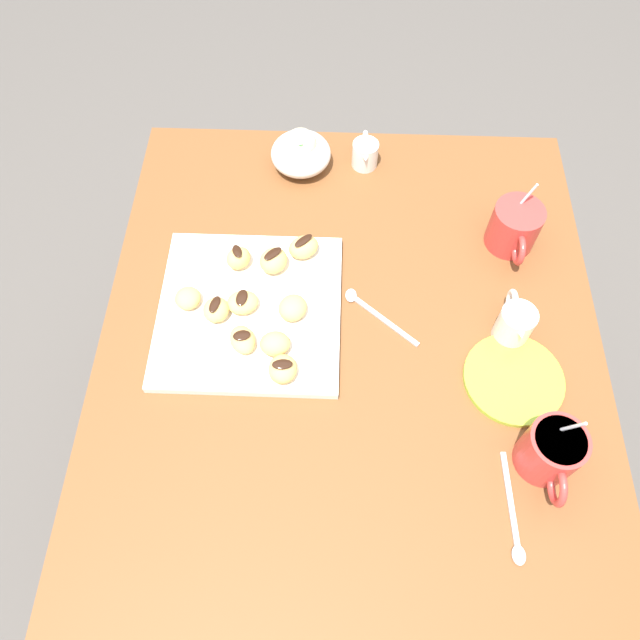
{
  "coord_description": "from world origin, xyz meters",
  "views": [
    {
      "loc": [
        0.5,
        -0.03,
        1.66
      ],
      "look_at": [
        -0.01,
        -0.05,
        0.76
      ],
      "focal_mm": 34.01,
      "sensor_mm": 36.0,
      "label": 1
    }
  ],
  "objects_px": {
    "beignet_8": "(216,310)",
    "beignet_1": "(304,247)",
    "pastry_plate_square": "(250,310)",
    "chocolate_sauce_pitcher": "(365,153)",
    "beignet_3": "(188,298)",
    "coffee_mug_red_left": "(515,226)",
    "ice_cream_bowl": "(301,152)",
    "beignet_7": "(275,344)",
    "beignet_9": "(238,258)",
    "saucer_lime_left": "(513,379)",
    "beignet_0": "(283,369)",
    "beignet_5": "(243,302)",
    "beignet_2": "(293,308)",
    "dining_table": "(347,368)",
    "coffee_mug_red_right": "(551,451)",
    "cream_pitcher_white": "(515,323)",
    "beignet_4": "(273,261)",
    "beignet_6": "(243,340)"
  },
  "relations": [
    {
      "from": "coffee_mug_red_right",
      "to": "beignet_6",
      "type": "xyz_separation_m",
      "value": [
        -0.18,
        -0.47,
        -0.02
      ]
    },
    {
      "from": "coffee_mug_red_left",
      "to": "chocolate_sauce_pitcher",
      "type": "xyz_separation_m",
      "value": [
        -0.19,
        -0.27,
        -0.02
      ]
    },
    {
      "from": "beignet_5",
      "to": "beignet_2",
      "type": "bearing_deg",
      "value": 84.28
    },
    {
      "from": "coffee_mug_red_left",
      "to": "ice_cream_bowl",
      "type": "bearing_deg",
      "value": -114.39
    },
    {
      "from": "beignet_1",
      "to": "dining_table",
      "type": "bearing_deg",
      "value": 29.22
    },
    {
      "from": "beignet_9",
      "to": "coffee_mug_red_left",
      "type": "bearing_deg",
      "value": 99.16
    },
    {
      "from": "beignet_2",
      "to": "beignet_8",
      "type": "xyz_separation_m",
      "value": [
        0.01,
        -0.13,
        0.0
      ]
    },
    {
      "from": "chocolate_sauce_pitcher",
      "to": "beignet_4",
      "type": "bearing_deg",
      "value": -30.75
    },
    {
      "from": "beignet_0",
      "to": "beignet_2",
      "type": "distance_m",
      "value": 0.12
    },
    {
      "from": "pastry_plate_square",
      "to": "beignet_6",
      "type": "bearing_deg",
      "value": -2.39
    },
    {
      "from": "chocolate_sauce_pitcher",
      "to": "beignet_1",
      "type": "distance_m",
      "value": 0.27
    },
    {
      "from": "saucer_lime_left",
      "to": "beignet_3",
      "type": "relative_size",
      "value": 3.63
    },
    {
      "from": "chocolate_sauce_pitcher",
      "to": "beignet_3",
      "type": "bearing_deg",
      "value": -40.7
    },
    {
      "from": "beignet_1",
      "to": "beignet_2",
      "type": "distance_m",
      "value": 0.13
    },
    {
      "from": "beignet_2",
      "to": "beignet_4",
      "type": "bearing_deg",
      "value": -157.29
    },
    {
      "from": "coffee_mug_red_right",
      "to": "beignet_5",
      "type": "xyz_separation_m",
      "value": [
        -0.25,
        -0.48,
        -0.02
      ]
    },
    {
      "from": "beignet_1",
      "to": "beignet_2",
      "type": "height_order",
      "value": "beignet_1"
    },
    {
      "from": "pastry_plate_square",
      "to": "beignet_3",
      "type": "bearing_deg",
      "value": -93.98
    },
    {
      "from": "beignet_1",
      "to": "pastry_plate_square",
      "type": "bearing_deg",
      "value": -36.3
    },
    {
      "from": "saucer_lime_left",
      "to": "beignet_5",
      "type": "bearing_deg",
      "value": -104.24
    },
    {
      "from": "beignet_0",
      "to": "beignet_4",
      "type": "bearing_deg",
      "value": -171.73
    },
    {
      "from": "pastry_plate_square",
      "to": "beignet_1",
      "type": "xyz_separation_m",
      "value": [
        -0.12,
        0.09,
        0.03
      ]
    },
    {
      "from": "coffee_mug_red_right",
      "to": "cream_pitcher_white",
      "type": "height_order",
      "value": "coffee_mug_red_right"
    },
    {
      "from": "beignet_4",
      "to": "beignet_9",
      "type": "relative_size",
      "value": 1.16
    },
    {
      "from": "ice_cream_bowl",
      "to": "beignet_3",
      "type": "distance_m",
      "value": 0.39
    },
    {
      "from": "chocolate_sauce_pitcher",
      "to": "beignet_7",
      "type": "height_order",
      "value": "chocolate_sauce_pitcher"
    },
    {
      "from": "saucer_lime_left",
      "to": "beignet_0",
      "type": "distance_m",
      "value": 0.38
    },
    {
      "from": "beignet_1",
      "to": "beignet_2",
      "type": "bearing_deg",
      "value": -5.53
    },
    {
      "from": "beignet_4",
      "to": "beignet_7",
      "type": "height_order",
      "value": "beignet_4"
    },
    {
      "from": "coffee_mug_red_left",
      "to": "beignet_2",
      "type": "bearing_deg",
      "value": -65.68
    },
    {
      "from": "beignet_1",
      "to": "beignet_3",
      "type": "bearing_deg",
      "value": -59.71
    },
    {
      "from": "beignet_6",
      "to": "beignet_9",
      "type": "bearing_deg",
      "value": -171.83
    },
    {
      "from": "pastry_plate_square",
      "to": "beignet_8",
      "type": "bearing_deg",
      "value": -73.95
    },
    {
      "from": "beignet_5",
      "to": "pastry_plate_square",
      "type": "bearing_deg",
      "value": 78.32
    },
    {
      "from": "dining_table",
      "to": "pastry_plate_square",
      "type": "xyz_separation_m",
      "value": [
        -0.04,
        -0.18,
        0.14
      ]
    },
    {
      "from": "beignet_3",
      "to": "beignet_6",
      "type": "bearing_deg",
      "value": 52.91
    },
    {
      "from": "beignet_1",
      "to": "beignet_9",
      "type": "distance_m",
      "value": 0.12
    },
    {
      "from": "beignet_8",
      "to": "beignet_1",
      "type": "bearing_deg",
      "value": 133.79
    },
    {
      "from": "ice_cream_bowl",
      "to": "saucer_lime_left",
      "type": "xyz_separation_m",
      "value": [
        0.47,
        0.37,
        -0.03
      ]
    },
    {
      "from": "chocolate_sauce_pitcher",
      "to": "beignet_6",
      "type": "distance_m",
      "value": 0.48
    },
    {
      "from": "dining_table",
      "to": "coffee_mug_red_right",
      "type": "distance_m",
      "value": 0.41
    },
    {
      "from": "beignet_0",
      "to": "beignet_3",
      "type": "distance_m",
      "value": 0.22
    },
    {
      "from": "chocolate_sauce_pitcher",
      "to": "saucer_lime_left",
      "type": "height_order",
      "value": "chocolate_sauce_pitcher"
    },
    {
      "from": "dining_table",
      "to": "beignet_3",
      "type": "distance_m",
      "value": 0.33
    },
    {
      "from": "saucer_lime_left",
      "to": "beignet_0",
      "type": "relative_size",
      "value": 3.17
    },
    {
      "from": "coffee_mug_red_right",
      "to": "beignet_7",
      "type": "distance_m",
      "value": 0.45
    },
    {
      "from": "beignet_8",
      "to": "beignet_5",
      "type": "bearing_deg",
      "value": 111.9
    },
    {
      "from": "beignet_8",
      "to": "dining_table",
      "type": "bearing_deg",
      "value": 84.78
    },
    {
      "from": "dining_table",
      "to": "coffee_mug_red_left",
      "type": "xyz_separation_m",
      "value": [
        -0.21,
        0.29,
        0.18
      ]
    },
    {
      "from": "coffee_mug_red_left",
      "to": "saucer_lime_left",
      "type": "relative_size",
      "value": 0.82
    }
  ]
}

